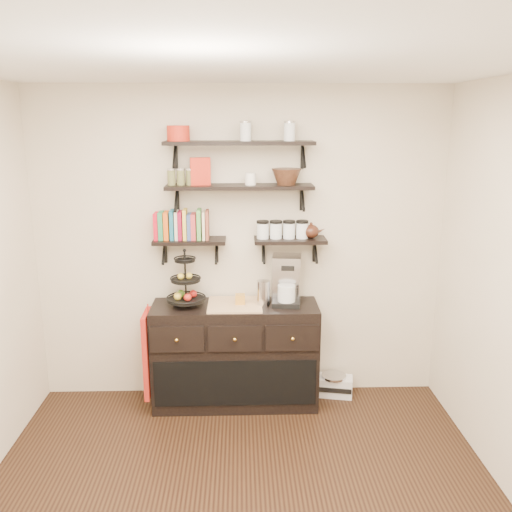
% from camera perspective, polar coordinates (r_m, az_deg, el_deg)
% --- Properties ---
extents(ceiling, '(3.50, 3.50, 0.02)m').
position_cam_1_polar(ceiling, '(2.81, -1.85, 19.93)').
color(ceiling, white).
rests_on(ceiling, back_wall).
extents(back_wall, '(3.50, 0.02, 2.70)m').
position_cam_1_polar(back_wall, '(4.67, -1.69, 0.97)').
color(back_wall, beige).
rests_on(back_wall, ground).
extents(shelf_top, '(1.20, 0.27, 0.23)m').
position_cam_1_polar(shelf_top, '(4.42, -1.77, 11.77)').
color(shelf_top, black).
rests_on(shelf_top, back_wall).
extents(shelf_mid, '(1.20, 0.27, 0.23)m').
position_cam_1_polar(shelf_mid, '(4.44, -1.74, 7.26)').
color(shelf_mid, black).
rests_on(shelf_mid, back_wall).
extents(shelf_low_left, '(0.60, 0.25, 0.23)m').
position_cam_1_polar(shelf_low_left, '(4.55, -6.99, 1.54)').
color(shelf_low_left, black).
rests_on(shelf_low_left, back_wall).
extents(shelf_low_right, '(0.60, 0.25, 0.23)m').
position_cam_1_polar(shelf_low_right, '(4.55, 3.60, 1.61)').
color(shelf_low_right, black).
rests_on(shelf_low_right, back_wall).
extents(cookbooks, '(0.43, 0.15, 0.26)m').
position_cam_1_polar(cookbooks, '(4.53, -7.71, 3.22)').
color(cookbooks, red).
rests_on(cookbooks, shelf_low_left).
extents(glass_canisters, '(0.43, 0.10, 0.13)m').
position_cam_1_polar(glass_canisters, '(4.53, 2.80, 2.68)').
color(glass_canisters, silver).
rests_on(glass_canisters, shelf_low_right).
extents(sideboard, '(1.40, 0.50, 0.92)m').
position_cam_1_polar(sideboard, '(4.74, -2.19, -10.33)').
color(sideboard, black).
rests_on(sideboard, floor).
extents(fruit_stand, '(0.32, 0.32, 0.47)m').
position_cam_1_polar(fruit_stand, '(4.54, -7.37, -3.29)').
color(fruit_stand, black).
rests_on(fruit_stand, sideboard).
extents(candle, '(0.08, 0.08, 0.08)m').
position_cam_1_polar(candle, '(4.55, -1.69, -4.55)').
color(candle, '#B37C29').
rests_on(candle, sideboard).
extents(coffee_maker, '(0.26, 0.25, 0.43)m').
position_cam_1_polar(coffee_maker, '(4.55, 3.19, -2.61)').
color(coffee_maker, black).
rests_on(coffee_maker, sideboard).
extents(thermal_carafe, '(0.11, 0.11, 0.22)m').
position_cam_1_polar(thermal_carafe, '(4.52, 0.78, -3.96)').
color(thermal_carafe, silver).
rests_on(thermal_carafe, sideboard).
extents(apron, '(0.04, 0.31, 0.73)m').
position_cam_1_polar(apron, '(4.68, -11.31, -10.03)').
color(apron, maroon).
rests_on(apron, sideboard).
extents(radio, '(0.36, 0.26, 0.20)m').
position_cam_1_polar(radio, '(5.05, 8.17, -13.30)').
color(radio, silver).
rests_on(radio, floor).
extents(recipe_box, '(0.17, 0.09, 0.22)m').
position_cam_1_polar(recipe_box, '(4.44, -5.89, 8.85)').
color(recipe_box, red).
rests_on(recipe_box, shelf_mid).
extents(walnut_bowl, '(0.24, 0.24, 0.13)m').
position_cam_1_polar(walnut_bowl, '(4.45, 3.21, 8.33)').
color(walnut_bowl, black).
rests_on(walnut_bowl, shelf_mid).
extents(ramekins, '(0.09, 0.09, 0.10)m').
position_cam_1_polar(ramekins, '(4.43, -0.59, 8.11)').
color(ramekins, white).
rests_on(ramekins, shelf_mid).
extents(teapot, '(0.18, 0.14, 0.14)m').
position_cam_1_polar(teapot, '(4.55, 5.81, 2.72)').
color(teapot, '#34190F').
rests_on(teapot, shelf_low_right).
extents(red_pot, '(0.18, 0.18, 0.12)m').
position_cam_1_polar(red_pot, '(4.44, -8.18, 12.66)').
color(red_pot, red).
rests_on(red_pot, shelf_top).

